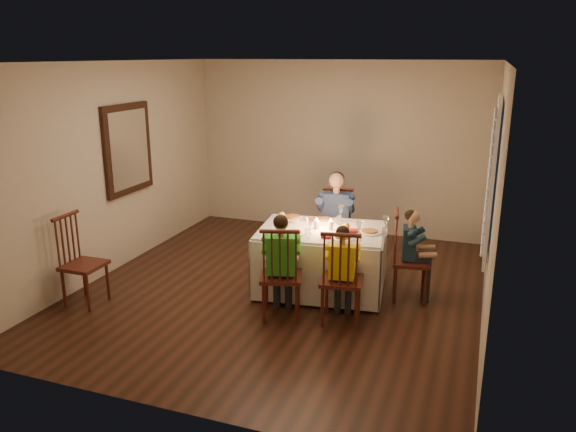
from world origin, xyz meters
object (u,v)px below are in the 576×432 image
(chair_end, at_px, (408,298))
(child_yellow, at_px, (340,321))
(chair_near_left, at_px, (281,316))
(child_teal, at_px, (408,298))
(adult, at_px, (334,267))
(chair_near_right, at_px, (340,321))
(dining_table, at_px, (321,247))
(chair_adult, at_px, (334,267))
(chair_extra, at_px, (88,303))
(child_green, at_px, (281,316))
(serving_bowl, at_px, (293,219))

(chair_end, distance_m, child_yellow, 1.00)
(child_yellow, bearing_deg, chair_near_left, 1.54)
(child_yellow, xyz_separation_m, child_teal, (0.59, 0.81, 0.00))
(chair_end, height_order, adult, adult)
(chair_near_right, bearing_deg, dining_table, -66.96)
(chair_adult, bearing_deg, adult, 0.00)
(dining_table, xyz_separation_m, chair_extra, (-2.34, -1.23, -0.54))
(chair_end, bearing_deg, chair_extra, 102.37)
(chair_near_right, xyz_separation_m, child_teal, (0.59, 0.81, 0.00))
(child_green, xyz_separation_m, child_teal, (1.21, 0.91, 0.00))
(chair_near_left, xyz_separation_m, adult, (0.15, 1.58, 0.00))
(chair_adult, xyz_separation_m, chair_extra, (-2.30, -2.00, 0.00))
(chair_near_left, xyz_separation_m, child_yellow, (0.62, 0.11, 0.00))
(chair_extra, height_order, serving_bowl, serving_bowl)
(child_teal, bearing_deg, child_green, 117.76)
(chair_near_right, relative_size, child_yellow, 0.98)
(chair_near_left, xyz_separation_m, serving_bowl, (-0.22, 0.99, 0.78))
(chair_adult, bearing_deg, child_yellow, -79.17)
(child_green, relative_size, child_yellow, 1.08)
(chair_end, bearing_deg, child_teal, -0.00)
(chair_near_right, relative_size, chair_extra, 1.00)
(chair_near_right, height_order, child_green, child_green)
(chair_end, bearing_deg, child_yellow, 134.60)
(child_green, distance_m, serving_bowl, 1.28)
(adult, xyz_separation_m, child_green, (-0.15, -1.58, 0.00))
(dining_table, distance_m, chair_end, 1.15)
(child_green, bearing_deg, adult, -112.02)
(child_green, distance_m, child_yellow, 0.63)
(chair_near_left, height_order, serving_bowl, serving_bowl)
(dining_table, xyz_separation_m, chair_near_right, (0.42, -0.70, -0.54))
(serving_bowl, bearing_deg, chair_end, -3.12)
(chair_end, xyz_separation_m, child_green, (-1.21, -0.91, 0.00))
(chair_near_left, relative_size, child_green, 0.91)
(child_teal, height_order, serving_bowl, serving_bowl)
(chair_near_left, xyz_separation_m, chair_near_right, (0.62, 0.11, 0.00))
(adult, bearing_deg, chair_adult, 0.00)
(chair_adult, relative_size, chair_end, 1.00)
(chair_extra, relative_size, child_green, 0.90)
(adult, relative_size, serving_bowl, 5.89)
(chair_near_right, xyz_separation_m, child_green, (-0.62, -0.11, 0.00))
(dining_table, relative_size, chair_adult, 1.53)
(dining_table, bearing_deg, child_teal, -1.08)
(dining_table, xyz_separation_m, chair_end, (1.01, 0.11, -0.54))
(chair_near_left, bearing_deg, child_teal, -159.32)
(chair_near_left, height_order, chair_end, same)
(serving_bowl, bearing_deg, chair_adult, 57.66)
(chair_near_right, xyz_separation_m, chair_extra, (-2.77, -0.53, 0.00))
(serving_bowl, bearing_deg, chair_extra, -143.72)
(dining_table, xyz_separation_m, child_yellow, (0.42, -0.70, -0.54))
(child_teal, bearing_deg, adult, 48.37)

